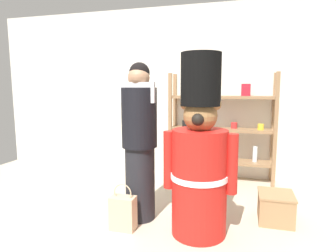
% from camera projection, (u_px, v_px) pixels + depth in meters
% --- Properties ---
extents(ground_plane, '(6.40, 6.40, 0.00)m').
position_uv_depth(ground_plane, '(128.00, 243.00, 2.47)').
color(ground_plane, beige).
extents(back_wall, '(6.40, 0.12, 2.60)m').
position_uv_depth(back_wall, '(181.00, 92.00, 4.40)').
color(back_wall, silver).
rests_on(back_wall, ground_plane).
extents(merchandise_shelf, '(1.52, 0.35, 1.58)m').
position_uv_depth(merchandise_shelf, '(221.00, 127.00, 4.09)').
color(merchandise_shelf, '#93704C').
rests_on(merchandise_shelf, ground_plane).
extents(teddy_bear_guard, '(0.68, 0.53, 1.67)m').
position_uv_depth(teddy_bear_guard, '(200.00, 160.00, 2.54)').
color(teddy_bear_guard, red).
rests_on(teddy_bear_guard, ground_plane).
extents(person_shopper, '(0.38, 0.36, 1.61)m').
position_uv_depth(person_shopper, '(140.00, 140.00, 2.83)').
color(person_shopper, black).
rests_on(person_shopper, ground_plane).
extents(shopping_bag, '(0.24, 0.14, 0.46)m').
position_uv_depth(shopping_bag, '(123.00, 212.00, 2.68)').
color(shopping_bag, '#C1AD89').
rests_on(shopping_bag, ground_plane).
extents(display_crate, '(0.35, 0.37, 0.30)m').
position_uv_depth(display_crate, '(276.00, 207.00, 2.84)').
color(display_crate, '#9E7A51').
rests_on(display_crate, ground_plane).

